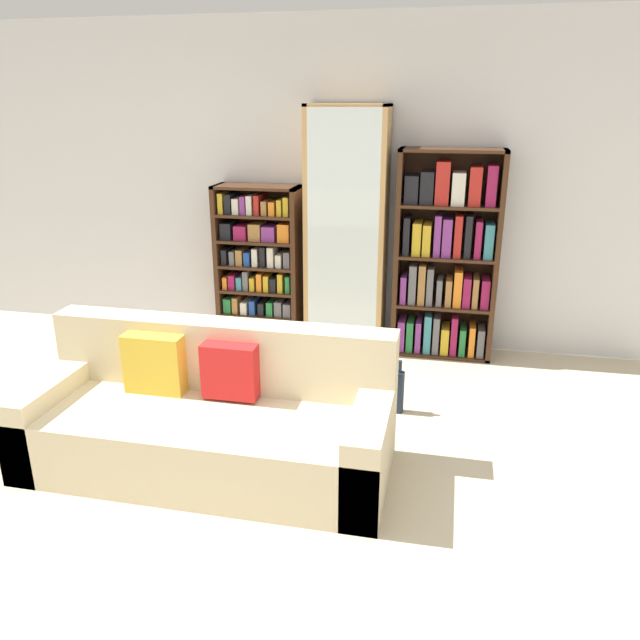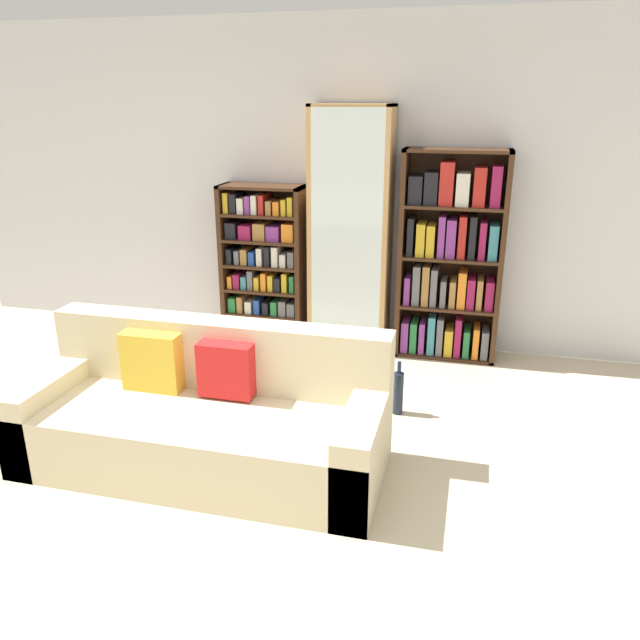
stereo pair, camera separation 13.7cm
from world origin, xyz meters
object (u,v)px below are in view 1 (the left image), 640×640
at_px(couch, 209,421).
at_px(bookshelf_right, 446,259).
at_px(wine_bottle, 399,391).
at_px(display_cabinet, 347,233).
at_px(bookshelf_left, 259,266).

height_order(couch, bookshelf_right, bookshelf_right).
bearing_deg(couch, wine_bottle, 40.60).
height_order(couch, wine_bottle, couch).
bearing_deg(display_cabinet, bookshelf_right, 1.13).
xyz_separation_m(couch, display_cabinet, (0.45, 2.02, 0.73)).
distance_m(bookshelf_left, wine_bottle, 1.85).
bearing_deg(bookshelf_left, bookshelf_right, -0.02).
bearing_deg(display_cabinet, bookshelf_left, 178.77).
bearing_deg(wine_bottle, couch, -139.40).
bearing_deg(display_cabinet, couch, -102.62).
relative_size(couch, bookshelf_left, 1.54).
bearing_deg(bookshelf_right, wine_bottle, -101.87).
distance_m(couch, bookshelf_right, 2.46).
distance_m(couch, wine_bottle, 1.36).
xyz_separation_m(bookshelf_left, display_cabinet, (0.77, -0.02, 0.33)).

